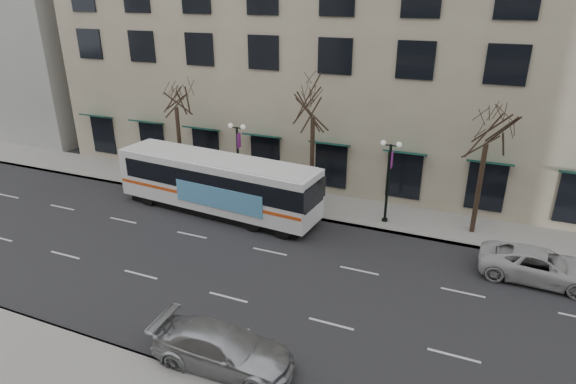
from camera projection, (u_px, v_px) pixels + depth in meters
The scene contains 11 objects.
ground at pixel (251, 273), 24.22m from camera, with size 160.00×160.00×0.00m, color black.
sidewalk_far at pixel (387, 217), 30.06m from camera, with size 80.00×4.00×0.15m, color gray.
building_hotel at pixel (343, 6), 38.18m from camera, with size 40.00×20.00×24.00m, color tan.
tree_far_left at pixel (175, 93), 32.70m from camera, with size 3.60×3.60×8.34m.
tree_far_mid at pixel (313, 102), 29.05m from camera, with size 3.60×3.60×8.55m.
tree_far_right at pixel (489, 127), 25.66m from camera, with size 3.60×3.60×8.06m.
lamp_post_left at pixel (238, 157), 31.84m from camera, with size 1.22×0.45×5.21m.
lamp_post_right at pixel (388, 178), 28.28m from camera, with size 1.22×0.45×5.21m.
city_bus at pixel (218, 183), 30.14m from camera, with size 13.70×4.10×3.66m.
silver_car at pixel (223, 348), 17.92m from camera, with size 2.23×5.49×1.59m, color #A8ABB0.
white_pickup at pixel (539, 265), 23.38m from camera, with size 2.56×5.55×1.54m, color #BBBBBB.
Camera 1 is at (9.77, -18.44, 13.08)m, focal length 30.00 mm.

